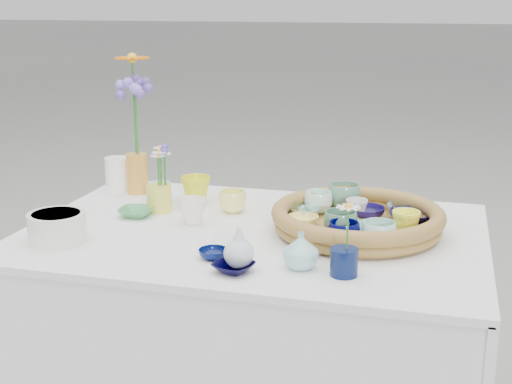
# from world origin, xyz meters

# --- Properties ---
(wicker_tray) EXTENTS (0.47, 0.47, 0.08)m
(wicker_tray) POSITION_xyz_m (0.28, 0.05, 0.80)
(wicker_tray) COLOR brown
(wicker_tray) RESTS_ON display_table
(tray_ceramic_0) EXTENTS (0.14, 0.14, 0.03)m
(tray_ceramic_0) POSITION_xyz_m (0.29, 0.14, 0.80)
(tray_ceramic_0) COLOR #170E4A
(tray_ceramic_0) RESTS_ON wicker_tray
(tray_ceramic_1) EXTENTS (0.13, 0.13, 0.03)m
(tray_ceramic_1) POSITION_xyz_m (0.42, 0.14, 0.80)
(tray_ceramic_1) COLOR black
(tray_ceramic_1) RESTS_ON wicker_tray
(tray_ceramic_2) EXTENTS (0.08, 0.08, 0.07)m
(tray_ceramic_2) POSITION_xyz_m (0.41, 0.00, 0.82)
(tray_ceramic_2) COLOR #F8F83B
(tray_ceramic_2) RESTS_ON wicker_tray
(tray_ceramic_3) EXTENTS (0.12, 0.12, 0.03)m
(tray_ceramic_3) POSITION_xyz_m (0.32, -0.01, 0.80)
(tray_ceramic_3) COLOR #549477
(tray_ceramic_3) RESTS_ON wicker_tray
(tray_ceramic_4) EXTENTS (0.10, 0.10, 0.07)m
(tray_ceramic_4) POSITION_xyz_m (0.25, -0.05, 0.82)
(tray_ceramic_4) COLOR #518365
(tray_ceramic_4) RESTS_ON wicker_tray
(tray_ceramic_5) EXTENTS (0.11, 0.11, 0.03)m
(tray_ceramic_5) POSITION_xyz_m (0.12, 0.10, 0.80)
(tray_ceramic_5) COLOR #94CAC0
(tray_ceramic_5) RESTS_ON wicker_tray
(tray_ceramic_6) EXTENTS (0.08, 0.08, 0.07)m
(tray_ceramic_6) POSITION_xyz_m (0.15, 0.15, 0.82)
(tray_ceramic_6) COLOR #CEFCEC
(tray_ceramic_6) RESTS_ON wicker_tray
(tray_ceramic_7) EXTENTS (0.08, 0.08, 0.06)m
(tray_ceramic_7) POSITION_xyz_m (0.27, 0.12, 0.81)
(tray_ceramic_7) COLOR silver
(tray_ceramic_7) RESTS_ON wicker_tray
(tray_ceramic_8) EXTENTS (0.11, 0.11, 0.03)m
(tray_ceramic_8) POSITION_xyz_m (0.39, 0.21, 0.80)
(tray_ceramic_8) COLOR #87B1E5
(tray_ceramic_8) RESTS_ON wicker_tray
(tray_ceramic_9) EXTENTS (0.10, 0.10, 0.07)m
(tray_ceramic_9) POSITION_xyz_m (0.27, -0.12, 0.82)
(tray_ceramic_9) COLOR #020343
(tray_ceramic_9) RESTS_ON wicker_tray
(tray_ceramic_10) EXTENTS (0.10, 0.10, 0.03)m
(tray_ceramic_10) POSITION_xyz_m (0.13, 0.02, 0.80)
(tray_ceramic_10) COLOR #F8E174
(tray_ceramic_10) RESTS_ON wicker_tray
(tray_ceramic_11) EXTENTS (0.10, 0.10, 0.07)m
(tray_ceramic_11) POSITION_xyz_m (0.35, -0.11, 0.82)
(tray_ceramic_11) COLOR #AEE1D7
(tray_ceramic_11) RESTS_ON wicker_tray
(tray_ceramic_12) EXTENTS (0.12, 0.12, 0.07)m
(tray_ceramic_12) POSITION_xyz_m (0.22, 0.22, 0.82)
(tray_ceramic_12) COLOR #5C9379
(tray_ceramic_12) RESTS_ON wicker_tray
(loose_ceramic_0) EXTENTS (0.10, 0.10, 0.09)m
(loose_ceramic_0) POSITION_xyz_m (-0.25, 0.21, 0.81)
(loose_ceramic_0) COLOR yellow
(loose_ceramic_0) RESTS_ON display_table
(loose_ceramic_1) EXTENTS (0.10, 0.10, 0.07)m
(loose_ceramic_1) POSITION_xyz_m (-0.11, 0.15, 0.80)
(loose_ceramic_1) COLOR #FFF87B
(loose_ceramic_1) RESTS_ON display_table
(loose_ceramic_2) EXTENTS (0.11, 0.11, 0.02)m
(loose_ceramic_2) POSITION_xyz_m (-0.37, 0.03, 0.78)
(loose_ceramic_2) COLOR #3F9051
(loose_ceramic_2) RESTS_ON display_table
(loose_ceramic_3) EXTENTS (0.10, 0.10, 0.07)m
(loose_ceramic_3) POSITION_xyz_m (-0.19, 0.01, 0.80)
(loose_ceramic_3) COLOR white
(loose_ceramic_3) RESTS_ON display_table
(loose_ceramic_4) EXTENTS (0.07, 0.07, 0.02)m
(loose_ceramic_4) POSITION_xyz_m (-0.04, -0.24, 0.78)
(loose_ceramic_4) COLOR #041045
(loose_ceramic_4) RESTS_ON display_table
(loose_ceramic_5) EXTENTS (0.08, 0.08, 0.06)m
(loose_ceramic_5) POSITION_xyz_m (-0.36, 0.20, 0.80)
(loose_ceramic_5) COLOR #B7ECE9
(loose_ceramic_5) RESTS_ON display_table
(loose_ceramic_6) EXTENTS (0.12, 0.12, 0.02)m
(loose_ceramic_6) POSITION_xyz_m (0.04, -0.31, 0.78)
(loose_ceramic_6) COLOR black
(loose_ceramic_6) RESTS_ON display_table
(fluted_bowl) EXTENTS (0.17, 0.17, 0.08)m
(fluted_bowl) POSITION_xyz_m (-0.48, -0.23, 0.80)
(fluted_bowl) COLOR silver
(fluted_bowl) RESTS_ON display_table
(bud_vase_paleblue) EXTENTS (0.08, 0.08, 0.11)m
(bud_vase_paleblue) POSITION_xyz_m (0.04, -0.29, 0.82)
(bud_vase_paleblue) COLOR silver
(bud_vase_paleblue) RESTS_ON display_table
(bud_vase_seafoam) EXTENTS (0.10, 0.10, 0.09)m
(bud_vase_seafoam) POSITION_xyz_m (0.18, -0.25, 0.81)
(bud_vase_seafoam) COLOR #96CDCB
(bud_vase_seafoam) RESTS_ON display_table
(bud_vase_cobalt) EXTENTS (0.09, 0.09, 0.07)m
(bud_vase_cobalt) POSITION_xyz_m (0.29, -0.27, 0.80)
(bud_vase_cobalt) COLOR #08143C
(bud_vase_cobalt) RESTS_ON display_table
(single_daisy) EXTENTS (0.08, 0.08, 0.12)m
(single_daisy) POSITION_xyz_m (0.30, -0.27, 0.88)
(single_daisy) COLOR white
(single_daisy) RESTS_ON bud_vase_cobalt
(tall_vase_yellow) EXTENTS (0.08, 0.08, 0.13)m
(tall_vase_yellow) POSITION_xyz_m (-0.48, 0.28, 0.83)
(tall_vase_yellow) COLOR orange
(tall_vase_yellow) RESTS_ON display_table
(gerbera) EXTENTS (0.17, 0.17, 0.33)m
(gerbera) POSITION_xyz_m (-0.48, 0.29, 1.05)
(gerbera) COLOR #FF7800
(gerbera) RESTS_ON tall_vase_yellow
(hydrangea) EXTENTS (0.09, 0.09, 0.30)m
(hydrangea) POSITION_xyz_m (-0.47, 0.28, 1.00)
(hydrangea) COLOR #604699
(hydrangea) RESTS_ON tall_vase_yellow
(white_pitcher) EXTENTS (0.13, 0.10, 0.11)m
(white_pitcher) POSITION_xyz_m (-0.55, 0.29, 0.82)
(white_pitcher) COLOR white
(white_pitcher) RESTS_ON display_table
(daisy_cup) EXTENTS (0.10, 0.10, 0.08)m
(daisy_cup) POSITION_xyz_m (-0.33, 0.10, 0.81)
(daisy_cup) COLOR #D8D545
(daisy_cup) RESTS_ON display_table
(daisy_posy) EXTENTS (0.08, 0.08, 0.13)m
(daisy_posy) POSITION_xyz_m (-0.32, 0.12, 0.91)
(daisy_posy) COLOR white
(daisy_posy) RESTS_ON daisy_cup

